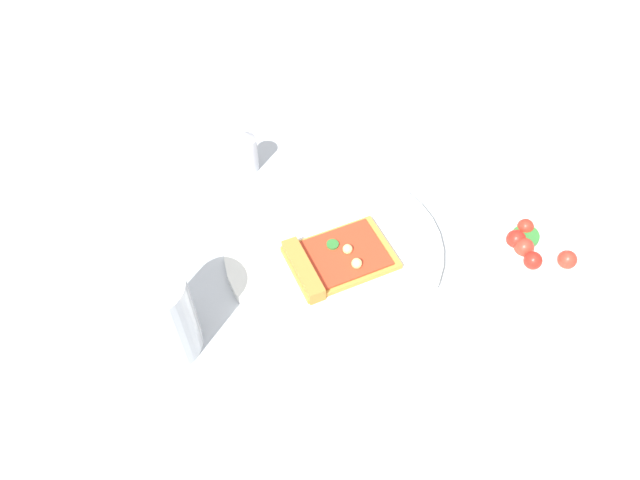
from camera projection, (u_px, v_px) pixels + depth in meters
name	position (u px, v px, depth m)	size (l,w,h in m)	color
ground_plane	(351.00, 247.00, 0.77)	(2.40, 2.40, 0.00)	#B2B7BC
plate	(334.00, 249.00, 0.76)	(0.28, 0.28, 0.01)	silver
pizza_slice_main	(334.00, 260.00, 0.73)	(0.15, 0.15, 0.02)	gold
salad_bowl	(533.00, 261.00, 0.71)	(0.12, 0.12, 0.07)	white
soda_glass	(162.00, 319.00, 0.64)	(0.07, 0.07, 0.12)	silver
pepper_shaker	(246.00, 151.00, 0.83)	(0.03, 0.03, 0.07)	silver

